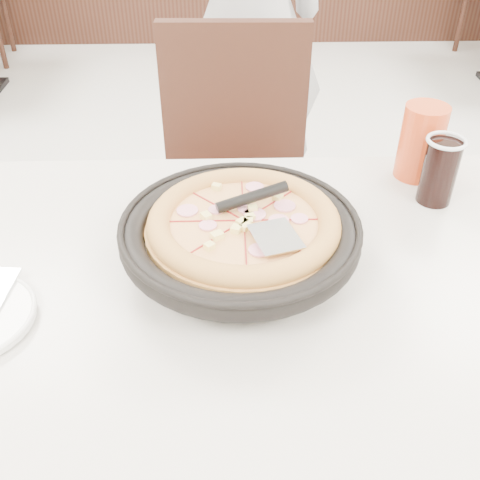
{
  "coord_description": "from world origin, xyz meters",
  "views": [
    {
      "loc": [
        -0.23,
        -0.86,
        1.38
      ],
      "look_at": [
        -0.21,
        -0.1,
        0.8
      ],
      "focal_mm": 42.0,
      "sensor_mm": 36.0,
      "label": 1
    }
  ],
  "objects_px": {
    "pizza_pan": "(240,244)",
    "cola_glass": "(439,173)",
    "main_table": "(249,405)",
    "chair_far": "(235,210)",
    "pizza": "(244,231)",
    "diner_person": "(247,19)",
    "red_cup": "(421,142)"
  },
  "relations": [
    {
      "from": "pizza_pan",
      "to": "cola_glass",
      "type": "relative_size",
      "value": 2.45
    },
    {
      "from": "main_table",
      "to": "chair_far",
      "type": "relative_size",
      "value": 1.26
    },
    {
      "from": "chair_far",
      "to": "pizza_pan",
      "type": "relative_size",
      "value": 2.99
    },
    {
      "from": "pizza",
      "to": "pizza_pan",
      "type": "bearing_deg",
      "value": -118.27
    },
    {
      "from": "main_table",
      "to": "pizza_pan",
      "type": "height_order",
      "value": "pizza_pan"
    },
    {
      "from": "main_table",
      "to": "diner_person",
      "type": "bearing_deg",
      "value": 88.16
    },
    {
      "from": "red_cup",
      "to": "diner_person",
      "type": "height_order",
      "value": "diner_person"
    },
    {
      "from": "pizza_pan",
      "to": "chair_far",
      "type": "bearing_deg",
      "value": 90.02
    },
    {
      "from": "red_cup",
      "to": "pizza",
      "type": "bearing_deg",
      "value": -143.84
    },
    {
      "from": "cola_glass",
      "to": "pizza",
      "type": "bearing_deg",
      "value": -155.63
    },
    {
      "from": "chair_far",
      "to": "red_cup",
      "type": "relative_size",
      "value": 5.94
    },
    {
      "from": "pizza_pan",
      "to": "diner_person",
      "type": "bearing_deg",
      "value": 87.28
    },
    {
      "from": "main_table",
      "to": "cola_glass",
      "type": "distance_m",
      "value": 0.62
    },
    {
      "from": "chair_far",
      "to": "pizza_pan",
      "type": "xyz_separation_m",
      "value": [
        0.0,
        -0.57,
        0.32
      ]
    },
    {
      "from": "pizza_pan",
      "to": "pizza",
      "type": "distance_m",
      "value": 0.02
    },
    {
      "from": "red_cup",
      "to": "diner_person",
      "type": "xyz_separation_m",
      "value": [
        -0.33,
        0.91,
        0.0
      ]
    },
    {
      "from": "main_table",
      "to": "cola_glass",
      "type": "height_order",
      "value": "cola_glass"
    },
    {
      "from": "main_table",
      "to": "chair_far",
      "type": "height_order",
      "value": "chair_far"
    },
    {
      "from": "pizza_pan",
      "to": "diner_person",
      "type": "height_order",
      "value": "diner_person"
    },
    {
      "from": "pizza_pan",
      "to": "main_table",
      "type": "bearing_deg",
      "value": -51.29
    },
    {
      "from": "pizza",
      "to": "diner_person",
      "type": "xyz_separation_m",
      "value": [
        0.05,
        1.19,
        0.02
      ]
    },
    {
      "from": "red_cup",
      "to": "chair_far",
      "type": "bearing_deg",
      "value": 144.25
    },
    {
      "from": "cola_glass",
      "to": "diner_person",
      "type": "height_order",
      "value": "diner_person"
    },
    {
      "from": "cola_glass",
      "to": "diner_person",
      "type": "relative_size",
      "value": 0.08
    },
    {
      "from": "main_table",
      "to": "pizza",
      "type": "relative_size",
      "value": 3.55
    },
    {
      "from": "red_cup",
      "to": "pizza_pan",
      "type": "bearing_deg",
      "value": -143.1
    },
    {
      "from": "chair_far",
      "to": "cola_glass",
      "type": "bearing_deg",
      "value": 137.61
    },
    {
      "from": "pizza_pan",
      "to": "cola_glass",
      "type": "distance_m",
      "value": 0.44
    },
    {
      "from": "cola_glass",
      "to": "diner_person",
      "type": "bearing_deg",
      "value": 108.8
    },
    {
      "from": "main_table",
      "to": "red_cup",
      "type": "xyz_separation_m",
      "value": [
        0.37,
        0.32,
        0.45
      ]
    },
    {
      "from": "diner_person",
      "to": "main_table",
      "type": "bearing_deg",
      "value": 69.27
    },
    {
      "from": "pizza_pan",
      "to": "cola_glass",
      "type": "height_order",
      "value": "cola_glass"
    }
  ]
}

